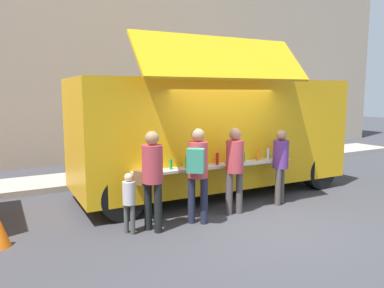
{
  "coord_description": "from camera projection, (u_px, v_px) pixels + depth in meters",
  "views": [
    {
      "loc": [
        -4.41,
        -5.34,
        2.44
      ],
      "look_at": [
        -0.37,
        1.8,
        1.3
      ],
      "focal_mm": 34.75,
      "sensor_mm": 36.0,
      "label": 1
    }
  ],
  "objects": [
    {
      "name": "ground_plane",
      "position": [
        255.0,
        221.0,
        7.09
      ],
      "size": [
        60.0,
        60.0,
        0.0
      ],
      "primitive_type": "plane",
      "color": "#38383D"
    },
    {
      "name": "curb_strip",
      "position": [
        25.0,
        186.0,
        9.48
      ],
      "size": [
        28.0,
        1.6,
        0.15
      ],
      "primitive_type": "cube",
      "color": "#9E998E",
      "rests_on": "ground"
    },
    {
      "name": "building_behind",
      "position": [
        38.0,
        41.0,
        12.76
      ],
      "size": [
        32.0,
        2.4,
        8.4
      ],
      "primitive_type": "cube",
      "color": "tan",
      "rests_on": "ground"
    },
    {
      "name": "food_truck_main",
      "position": [
        213.0,
        131.0,
        8.97
      ],
      "size": [
        6.64,
        3.22,
        3.56
      ],
      "rotation": [
        0.0,
        0.0,
        -0.03
      ],
      "color": "gold",
      "rests_on": "ground"
    },
    {
      "name": "trash_bin",
      "position": [
        272.0,
        150.0,
        13.06
      ],
      "size": [
        0.6,
        0.6,
        0.89
      ],
      "primitive_type": "cylinder",
      "color": "#306535",
      "rests_on": "ground"
    },
    {
      "name": "customer_front_ordering",
      "position": [
        235.0,
        163.0,
        7.39
      ],
      "size": [
        0.36,
        0.36,
        1.75
      ],
      "rotation": [
        0.0,
        0.0,
        1.44
      ],
      "color": "#4E4445",
      "rests_on": "ground"
    },
    {
      "name": "customer_mid_with_backpack",
      "position": [
        198.0,
        166.0,
        6.8
      ],
      "size": [
        0.53,
        0.57,
        1.79
      ],
      "rotation": [
        0.0,
        0.0,
        0.9
      ],
      "color": "#202336",
      "rests_on": "ground"
    },
    {
      "name": "customer_rear_waiting",
      "position": [
        152.0,
        172.0,
        6.47
      ],
      "size": [
        0.41,
        0.57,
        1.79
      ],
      "rotation": [
        0.0,
        0.0,
        0.43
      ],
      "color": "black",
      "rests_on": "ground"
    },
    {
      "name": "customer_extra_browsing",
      "position": [
        281.0,
        160.0,
        8.07
      ],
      "size": [
        0.33,
        0.33,
        1.64
      ],
      "rotation": [
        0.0,
        0.0,
        2.07
      ],
      "color": "#4D433F",
      "rests_on": "ground"
    },
    {
      "name": "child_near_queue",
      "position": [
        129.0,
        198.0,
        6.39
      ],
      "size": [
        0.22,
        0.22,
        1.07
      ],
      "rotation": [
        0.0,
        0.0,
        0.53
      ],
      "color": "#484A42",
      "rests_on": "ground"
    }
  ]
}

